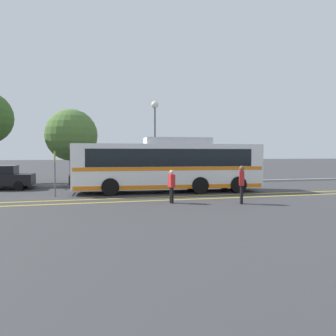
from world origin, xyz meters
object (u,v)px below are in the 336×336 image
object	(u,v)px
bus_stop_sign	(55,168)
pedestrian_0	(172,185)
parked_car_2	(180,177)
pedestrian_1	(242,182)
street_lamp	(155,121)
tree_0	(71,135)
transit_bus	(168,165)
parked_car_1	(99,177)
parked_car_0	(2,178)

from	to	relation	value
bus_stop_sign	pedestrian_0	bearing A→B (deg)	-120.19
parked_car_2	pedestrian_1	world-z (taller)	pedestrian_1
bus_stop_sign	street_lamp	world-z (taller)	street_lamp
tree_0	parked_car_2	bearing A→B (deg)	-33.03
transit_bus	pedestrian_0	distance (m)	4.61
pedestrian_1	bus_stop_sign	size ratio (longest dim) A/B	0.71
transit_bus	parked_car_1	world-z (taller)	transit_bus
transit_bus	tree_0	bearing A→B (deg)	38.50
pedestrian_1	tree_0	size ratio (longest dim) A/B	0.30
pedestrian_1	street_lamp	size ratio (longest dim) A/B	0.28
transit_bus	pedestrian_1	distance (m)	5.93
parked_car_0	parked_car_2	xyz separation A→B (m)	(12.15, -0.37, -0.13)
transit_bus	pedestrian_1	size ratio (longest dim) A/B	6.56
bus_stop_sign	pedestrian_1	bearing A→B (deg)	-114.97
parked_car_0	pedestrian_1	bearing A→B (deg)	-125.75
pedestrian_0	pedestrian_1	world-z (taller)	pedestrian_1
parked_car_0	street_lamp	distance (m)	11.62
bus_stop_sign	tree_0	distance (m)	9.70
street_lamp	parked_car_2	bearing A→B (deg)	-54.92
parked_car_0	parked_car_2	distance (m)	12.15
pedestrian_0	tree_0	distance (m)	14.47
pedestrian_0	tree_0	world-z (taller)	tree_0
parked_car_2	tree_0	size ratio (longest dim) A/B	0.74
pedestrian_0	street_lamp	bearing A→B (deg)	166.68
pedestrian_0	pedestrian_1	xyz separation A→B (m)	(3.15, -1.06, 0.14)
transit_bus	parked_car_0	size ratio (longest dim) A/B	2.93
parked_car_2	tree_0	world-z (taller)	tree_0
pedestrian_0	street_lamp	world-z (taller)	street_lamp
transit_bus	pedestrian_0	size ratio (longest dim) A/B	7.46
parked_car_1	parked_car_2	distance (m)	5.88
parked_car_2	pedestrian_1	size ratio (longest dim) A/B	2.49
bus_stop_sign	street_lamp	size ratio (longest dim) A/B	0.39
parked_car_1	bus_stop_sign	world-z (taller)	bus_stop_sign
parked_car_0	bus_stop_sign	xyz separation A→B (m)	(3.69, -4.67, 0.82)
parked_car_1	bus_stop_sign	distance (m)	5.31
parked_car_2	street_lamp	size ratio (longest dim) A/B	0.69
parked_car_1	tree_0	bearing A→B (deg)	-160.44
parked_car_2	bus_stop_sign	xyz separation A→B (m)	(-8.45, -4.30, 0.95)
parked_car_0	bus_stop_sign	size ratio (longest dim) A/B	1.59
parked_car_1	parked_car_2	xyz separation A→B (m)	(5.87, -0.25, -0.07)
parked_car_0	bus_stop_sign	world-z (taller)	bus_stop_sign
parked_car_1	transit_bus	bearing A→B (deg)	42.84
parked_car_1	pedestrian_0	world-z (taller)	pedestrian_0
transit_bus	parked_car_2	distance (m)	4.28
pedestrian_1	transit_bus	bearing A→B (deg)	-134.68
parked_car_0	street_lamp	bearing A→B (deg)	-79.34
pedestrian_0	parked_car_2	bearing A→B (deg)	155.33
transit_bus	parked_car_0	xyz separation A→B (m)	(-10.30, 4.08, -0.91)
parked_car_0	pedestrian_0	distance (m)	12.60
parked_car_1	parked_car_2	world-z (taller)	parked_car_1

